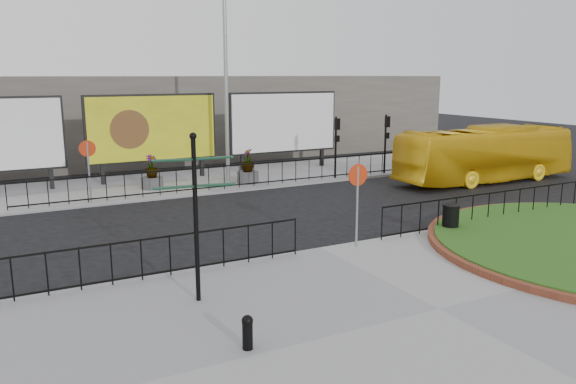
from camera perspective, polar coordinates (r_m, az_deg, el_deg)
ground at (r=16.65m, az=3.28°, el=-6.03°), size 90.00×90.00×0.00m
pavement_near at (r=12.89m, az=15.05°, el=-11.64°), size 30.00×10.00×0.12m
pavement_far at (r=27.31m, az=-9.79°, el=1.03°), size 44.00×6.00×0.12m
railing_near_left at (r=14.15m, az=-17.49°, el=-6.99°), size 10.00×0.10×1.10m
railing_near_right at (r=20.29m, az=19.70°, el=-1.49°), size 9.00×0.10×1.10m
railing_far at (r=25.04m, az=-5.73°, el=1.58°), size 18.00×0.10×1.10m
speed_sign_far at (r=23.40m, az=-19.66°, el=3.32°), size 0.64×0.07×2.47m
speed_sign_near at (r=16.37m, az=7.07°, el=0.52°), size 0.64×0.07×2.47m
billboard_mid at (r=27.48m, az=-13.60°, el=6.28°), size 6.20×0.31×4.10m
billboard_right at (r=29.96m, az=-0.44°, el=7.05°), size 6.20×0.31×4.10m
lamp_post at (r=26.41m, az=-6.30°, el=11.17°), size 0.74×0.18×9.23m
signal_pole_a at (r=27.38m, az=4.94°, el=5.50°), size 0.22×0.26×3.00m
signal_pole_b at (r=29.10m, az=9.95°, el=5.74°), size 0.22×0.26×3.00m
building_backdrop at (r=36.58m, az=-14.86°, el=7.37°), size 40.00×10.00×5.00m
fingerpost_sign at (r=12.35m, az=-9.41°, el=-0.95°), size 1.77×0.51×3.79m
bollard at (r=10.67m, az=-4.14°, el=-13.87°), size 0.22×0.22×0.67m
litter_bin at (r=18.70m, az=16.19°, el=-2.62°), size 0.56×0.56×0.93m
bus at (r=28.71m, az=19.43°, el=3.64°), size 9.65×2.40×2.68m
planter_a at (r=25.68m, az=-13.65°, el=1.58°), size 0.96×0.96×1.50m
planter_c at (r=26.36m, az=-4.11°, el=2.27°), size 1.01×1.01×1.62m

